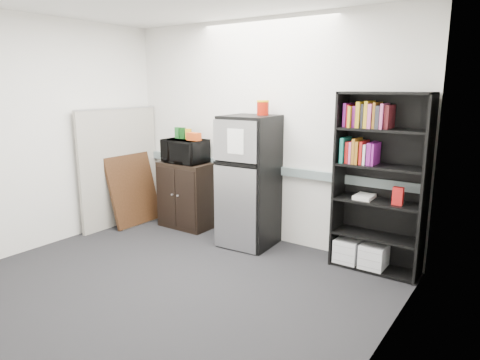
{
  "coord_description": "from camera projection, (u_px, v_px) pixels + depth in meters",
  "views": [
    {
      "loc": [
        2.79,
        -2.72,
        1.91
      ],
      "look_at": [
        0.25,
        0.9,
        0.93
      ],
      "focal_mm": 32.0,
      "sensor_mm": 36.0,
      "label": 1
    }
  ],
  "objects": [
    {
      "name": "floor",
      "position": [
        166.0,
        286.0,
        4.15
      ],
      "size": [
        4.0,
        4.0,
        0.0
      ],
      "primitive_type": "plane",
      "color": "black",
      "rests_on": "ground"
    },
    {
      "name": "wall_back",
      "position": [
        263.0,
        132.0,
        5.26
      ],
      "size": [
        4.0,
        0.02,
        2.7
      ],
      "primitive_type": "cube",
      "color": "white",
      "rests_on": "floor"
    },
    {
      "name": "wall_right",
      "position": [
        382.0,
        174.0,
        2.74
      ],
      "size": [
        0.02,
        3.5,
        2.7
      ],
      "primitive_type": "cube",
      "color": "white",
      "rests_on": "floor"
    },
    {
      "name": "wall_left",
      "position": [
        38.0,
        135.0,
        4.98
      ],
      "size": [
        0.02,
        3.5,
        2.7
      ],
      "primitive_type": "cube",
      "color": "white",
      "rests_on": "floor"
    },
    {
      "name": "electrical_raceway",
      "position": [
        261.0,
        168.0,
        5.33
      ],
      "size": [
        3.92,
        0.05,
        0.1
      ],
      "primitive_type": "cube",
      "color": "slate",
      "rests_on": "wall_back"
    },
    {
      "name": "wall_note",
      "position": [
        239.0,
        115.0,
        5.41
      ],
      "size": [
        0.14,
        0.0,
        0.1
      ],
      "primitive_type": "cube",
      "color": "white",
      "rests_on": "wall_back"
    },
    {
      "name": "bookshelf",
      "position": [
        378.0,
        180.0,
        4.35
      ],
      "size": [
        0.9,
        0.34,
        1.85
      ],
      "color": "black",
      "rests_on": "floor"
    },
    {
      "name": "cubicle_partition",
      "position": [
        120.0,
        167.0,
        5.9
      ],
      "size": [
        0.06,
        1.3,
        1.62
      ],
      "color": "#A09B8E",
      "rests_on": "floor"
    },
    {
      "name": "cabinet",
      "position": [
        187.0,
        195.0,
        5.84
      ],
      "size": [
        0.72,
        0.48,
        0.9
      ],
      "color": "black",
      "rests_on": "floor"
    },
    {
      "name": "microwave",
      "position": [
        185.0,
        151.0,
        5.7
      ],
      "size": [
        0.58,
        0.4,
        0.31
      ],
      "primitive_type": "imported",
      "rotation": [
        0.0,
        0.0,
        0.03
      ],
      "color": "black",
      "rests_on": "cabinet"
    },
    {
      "name": "snack_box_a",
      "position": [
        178.0,
        133.0,
        5.77
      ],
      "size": [
        0.07,
        0.05,
        0.15
      ],
      "primitive_type": "cube",
      "rotation": [
        0.0,
        0.0,
        0.01
      ],
      "color": "#1A5C21",
      "rests_on": "microwave"
    },
    {
      "name": "snack_box_b",
      "position": [
        183.0,
        133.0,
        5.72
      ],
      "size": [
        0.08,
        0.07,
        0.15
      ],
      "primitive_type": "cube",
      "rotation": [
        0.0,
        0.0,
        0.27
      ],
      "color": "#0D390F",
      "rests_on": "microwave"
    },
    {
      "name": "snack_box_c",
      "position": [
        188.0,
        134.0,
        5.66
      ],
      "size": [
        0.08,
        0.07,
        0.14
      ],
      "primitive_type": "cube",
      "rotation": [
        0.0,
        0.0,
        0.32
      ],
      "color": "#C88F12",
      "rests_on": "microwave"
    },
    {
      "name": "snack_bag",
      "position": [
        194.0,
        137.0,
        5.55
      ],
      "size": [
        0.19,
        0.11,
        0.1
      ],
      "primitive_type": "cube",
      "rotation": [
        0.0,
        0.0,
        -0.05
      ],
      "color": "#C94614",
      "rests_on": "microwave"
    },
    {
      "name": "refrigerator",
      "position": [
        249.0,
        182.0,
        5.11
      ],
      "size": [
        0.63,
        0.65,
        1.57
      ],
      "rotation": [
        0.0,
        0.0,
        0.07
      ],
      "color": "black",
      "rests_on": "floor"
    },
    {
      "name": "coffee_can",
      "position": [
        263.0,
        107.0,
        4.96
      ],
      "size": [
        0.14,
        0.14,
        0.19
      ],
      "color": "#9C1507",
      "rests_on": "refrigerator"
    },
    {
      "name": "framed_poster",
      "position": [
        133.0,
        189.0,
        5.98
      ],
      "size": [
        0.29,
        0.77,
        0.97
      ],
      "rotation": [
        0.0,
        -0.25,
        0.0
      ],
      "color": "black",
      "rests_on": "floor"
    }
  ]
}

